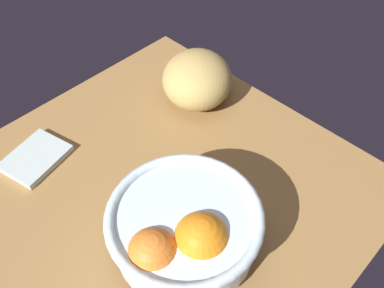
% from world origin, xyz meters
% --- Properties ---
extents(ground_plane, '(0.73, 0.67, 0.03)m').
position_xyz_m(ground_plane, '(0.00, 0.00, -0.01)').
color(ground_plane, olive).
extents(fruit_bowl, '(0.23, 0.23, 0.12)m').
position_xyz_m(fruit_bowl, '(-0.02, -0.12, 0.07)').
color(fruit_bowl, silver).
rests_on(fruit_bowl, ground).
extents(bread_loaf, '(0.21, 0.21, 0.11)m').
position_xyz_m(bread_loaf, '(0.25, 0.12, 0.05)').
color(bread_loaf, tan).
rests_on(bread_loaf, ground).
extents(napkin_folded, '(0.13, 0.11, 0.01)m').
position_xyz_m(napkin_folded, '(-0.08, 0.21, 0.01)').
color(napkin_folded, '#B1C2C0').
rests_on(napkin_folded, ground).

